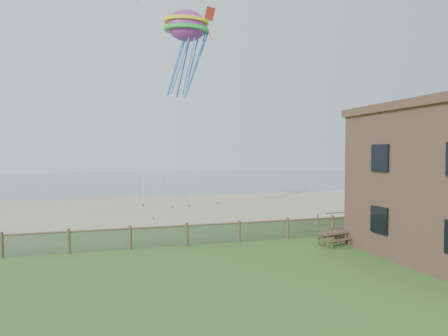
# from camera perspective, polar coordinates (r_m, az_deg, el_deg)

# --- Properties ---
(ground) EXTENTS (160.00, 160.00, 0.00)m
(ground) POSITION_cam_1_polar(r_m,az_deg,el_deg) (17.54, 8.69, -14.52)
(ground) COLOR #3A6021
(ground) RESTS_ON ground
(sand_beach) EXTENTS (72.00, 20.00, 0.02)m
(sand_beach) POSITION_cam_1_polar(r_m,az_deg,el_deg) (38.20, -5.65, -5.49)
(sand_beach) COLOR tan
(sand_beach) RESTS_ON ground
(ocean) EXTENTS (160.00, 68.00, 0.02)m
(ocean) POSITION_cam_1_polar(r_m,az_deg,el_deg) (81.66, -11.56, -1.53)
(ocean) COLOR slate
(ocean) RESTS_ON ground
(chainlink_fence) EXTENTS (36.20, 0.20, 1.25)m
(chainlink_fence) POSITION_cam_1_polar(r_m,az_deg,el_deg) (22.82, 2.15, -9.20)
(chainlink_fence) COLOR #473528
(chainlink_fence) RESTS_ON ground
(motel_deck) EXTENTS (15.00, 2.00, 0.50)m
(motel_deck) POSITION_cam_1_polar(r_m,az_deg,el_deg) (28.96, 28.25, -7.64)
(motel_deck) COLOR brown
(motel_deck) RESTS_ON ground
(picnic_table) EXTENTS (1.84, 1.54, 0.68)m
(picnic_table) POSITION_cam_1_polar(r_m,az_deg,el_deg) (22.75, 15.42, -9.84)
(picnic_table) COLOR brown
(picnic_table) RESTS_ON ground
(octopus_kite) EXTENTS (3.41, 2.61, 6.46)m
(octopus_kite) POSITION_cam_1_polar(r_m,az_deg,el_deg) (28.84, -5.35, 16.43)
(octopus_kite) COLOR red
(kite_red) EXTENTS (1.62, 1.95, 2.51)m
(kite_red) POSITION_cam_1_polar(r_m,az_deg,el_deg) (35.43, -2.05, 20.12)
(kite_red) COLOR red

